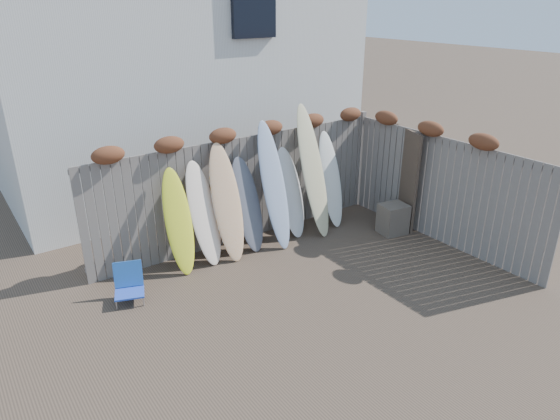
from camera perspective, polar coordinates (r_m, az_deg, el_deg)
ground at (r=8.07m, az=4.99°, el=-9.30°), size 80.00×80.00×0.00m
back_fence at (r=9.34m, az=-3.94°, el=3.47°), size 6.05×0.28×2.24m
right_fence at (r=9.75m, az=17.90°, el=2.98°), size 0.28×4.40×2.24m
house at (r=12.71m, az=-12.64°, el=17.58°), size 8.50×5.50×6.33m
beach_chair at (r=8.09m, az=-16.89°, el=-8.03°), size 0.56×0.58×0.58m
wooden_crate at (r=10.08m, az=12.78°, el=-0.98°), size 0.57×0.50×0.60m
lattice_panel at (r=10.41m, az=13.63°, el=3.83°), size 0.54×1.25×1.99m
surfboard_0 at (r=8.46m, az=-11.53°, el=-1.34°), size 0.52×0.68×1.76m
surfboard_1 at (r=8.66m, az=-8.73°, el=-0.43°), size 0.57×0.69×1.79m
surfboard_2 at (r=8.74m, az=-6.10°, el=0.81°), size 0.56×0.75×2.04m
surfboard_3 at (r=9.05m, az=-3.73°, el=0.59°), size 0.58×0.66×1.71m
surfboard_4 at (r=9.11m, az=-0.70°, el=2.79°), size 0.48×0.81×2.30m
surfboard_5 at (r=9.59m, az=1.19°, el=1.98°), size 0.57×0.65×1.72m
surfboard_6 at (r=9.59m, az=3.79°, el=4.41°), size 0.55×0.90×2.49m
surfboard_7 at (r=10.10m, az=5.81°, el=3.49°), size 0.51×0.70×1.88m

